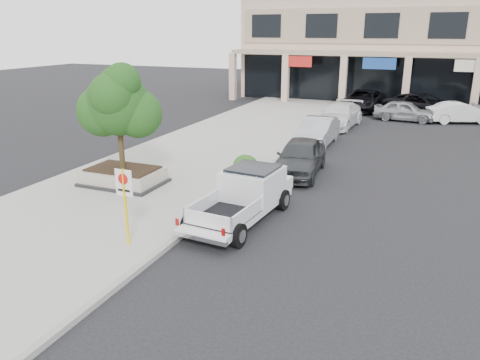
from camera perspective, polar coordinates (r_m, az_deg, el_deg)
name	(u,v)px	position (r m, az deg, el deg)	size (l,w,h in m)	color
ground	(241,231)	(15.09, 0.14, -6.28)	(120.00, 120.00, 0.00)	black
sidewalk	(183,164)	(22.44, -7.01, 1.96)	(8.00, 52.00, 0.15)	gray
curb	(260,173)	(20.84, 2.50, 0.83)	(0.20, 52.00, 0.15)	gray
strip_mall	(476,47)	(46.76, 26.83, 14.28)	(40.55, 12.43, 9.50)	tan
planter	(124,176)	(19.65, -14.01, 0.47)	(3.20, 2.20, 0.68)	black
planter_tree	(123,104)	(19.05, -14.07, 9.01)	(2.90, 2.55, 4.00)	#2F2312
no_parking_sign	(125,197)	(13.73, -13.86, -1.99)	(0.55, 0.09, 2.30)	yellow
hedge	(246,166)	(20.05, 0.69, 1.78)	(1.10, 0.99, 0.94)	#1B4212
pickup_truck	(240,198)	(15.55, 0.02, -2.22)	(1.96, 5.30, 1.67)	silver
curb_car_a	(300,157)	(20.94, 7.33, 2.82)	(1.87, 4.65, 1.58)	#2D3032
curb_car_b	(318,132)	(26.55, 9.43, 5.85)	(1.60, 4.60, 1.52)	#A6A8AE
curb_car_c	(339,115)	(31.89, 12.00, 7.73)	(2.17, 5.33, 1.55)	silver
curb_car_d	(363,100)	(38.93, 14.75, 9.38)	(2.71, 5.87, 1.63)	black
lot_car_a	(405,111)	(35.28, 19.45, 7.95)	(1.69, 4.19, 1.43)	#95999D
lot_car_b	(460,113)	(35.94, 25.27, 7.44)	(1.51, 4.34, 1.43)	silver
lot_car_d	(423,105)	(37.87, 21.39, 8.53)	(2.73, 5.92, 1.65)	black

